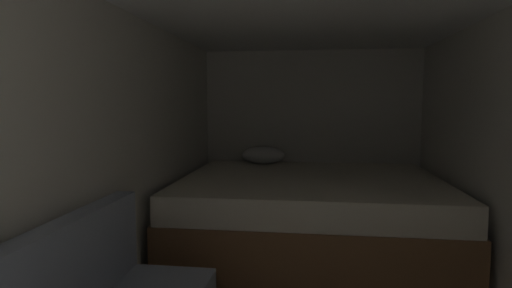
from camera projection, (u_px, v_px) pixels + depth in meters
wall_back at (311, 137)px, 4.89m from camera, size 2.61×0.05×2.05m
wall_left at (104, 167)px, 2.55m from camera, size 0.05×5.02×2.05m
bed at (309, 215)px, 3.89m from camera, size 2.39×2.02×0.93m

